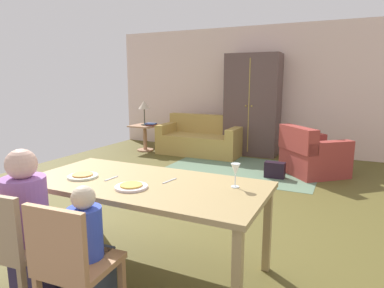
% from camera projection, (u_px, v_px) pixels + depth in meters
% --- Properties ---
extents(ground_plane, '(7.18, 6.42, 0.02)m').
position_uv_depth(ground_plane, '(206.00, 197.00, 4.59)').
color(ground_plane, brown).
extents(back_wall, '(7.18, 0.10, 2.70)m').
position_uv_depth(back_wall, '(266.00, 90.00, 7.23)').
color(back_wall, beige).
rests_on(back_wall, ground_plane).
extents(dining_table, '(1.96, 0.92, 0.76)m').
position_uv_depth(dining_table, '(145.00, 190.00, 2.71)').
color(dining_table, '#A38956').
rests_on(dining_table, ground_plane).
extents(plate_near_man, '(0.25, 0.25, 0.02)m').
position_uv_depth(plate_near_man, '(83.00, 176.00, 2.81)').
color(plate_near_man, silver).
rests_on(plate_near_man, dining_table).
extents(pizza_near_man, '(0.17, 0.17, 0.01)m').
position_uv_depth(pizza_near_man, '(83.00, 175.00, 2.81)').
color(pizza_near_man, '#E19346').
rests_on(pizza_near_man, plate_near_man).
extents(plate_near_child, '(0.25, 0.25, 0.02)m').
position_uv_depth(plate_near_child, '(131.00, 187.00, 2.53)').
color(plate_near_child, white).
rests_on(plate_near_child, dining_table).
extents(pizza_near_child, '(0.17, 0.17, 0.01)m').
position_uv_depth(pizza_near_child, '(131.00, 185.00, 2.53)').
color(pizza_near_child, gold).
rests_on(pizza_near_child, plate_near_child).
extents(wine_glass, '(0.07, 0.07, 0.19)m').
position_uv_depth(wine_glass, '(235.00, 170.00, 2.53)').
color(wine_glass, silver).
rests_on(wine_glass, dining_table).
extents(fork, '(0.03, 0.15, 0.01)m').
position_uv_depth(fork, '(111.00, 178.00, 2.77)').
color(fork, silver).
rests_on(fork, dining_table).
extents(knife, '(0.04, 0.17, 0.01)m').
position_uv_depth(knife, '(170.00, 181.00, 2.71)').
color(knife, silver).
rests_on(knife, dining_table).
extents(dining_chair_man, '(0.46, 0.46, 0.87)m').
position_uv_depth(dining_chair_man, '(11.00, 243.00, 2.24)').
color(dining_chair_man, '#9C7E58').
rests_on(dining_chair_man, ground_plane).
extents(person_man, '(0.30, 0.41, 1.11)m').
position_uv_depth(person_man, '(32.00, 229.00, 2.40)').
color(person_man, '#332B51').
rests_on(person_man, ground_plane).
extents(dining_chair_child, '(0.45, 0.45, 0.87)m').
position_uv_depth(dining_chair_child, '(71.00, 261.00, 2.02)').
color(dining_chair_child, '#B17D50').
rests_on(dining_chair_child, ground_plane).
extents(person_child, '(0.22, 0.29, 0.92)m').
position_uv_depth(person_child, '(90.00, 257.00, 2.18)').
color(person_child, '#384251').
rests_on(person_child, ground_plane).
extents(area_rug, '(2.60, 1.80, 0.01)m').
position_uv_depth(area_rug, '(242.00, 169.00, 5.99)').
color(area_rug, '#5C785D').
rests_on(area_rug, ground_plane).
extents(couch, '(1.75, 0.86, 0.82)m').
position_uv_depth(couch, '(201.00, 140.00, 7.19)').
color(couch, '#B08E46').
rests_on(couch, ground_plane).
extents(armchair, '(1.21, 1.21, 0.82)m').
position_uv_depth(armchair, '(312.00, 156.00, 5.59)').
color(armchair, '#98362F').
rests_on(armchair, ground_plane).
extents(armoire, '(1.10, 0.59, 2.10)m').
position_uv_depth(armoire, '(253.00, 105.00, 7.01)').
color(armoire, brown).
rests_on(armoire, ground_plane).
extents(side_table, '(0.56, 0.56, 0.58)m').
position_uv_depth(side_table, '(145.00, 134.00, 7.48)').
color(side_table, tan).
rests_on(side_table, ground_plane).
extents(table_lamp, '(0.26, 0.26, 0.54)m').
position_uv_depth(table_lamp, '(144.00, 106.00, 7.36)').
color(table_lamp, '#413F31').
rests_on(table_lamp, side_table).
extents(book_lower, '(0.22, 0.16, 0.03)m').
position_uv_depth(book_lower, '(152.00, 125.00, 7.38)').
color(book_lower, '#943A29').
rests_on(book_lower, side_table).
extents(book_upper, '(0.22, 0.16, 0.03)m').
position_uv_depth(book_upper, '(151.00, 124.00, 7.35)').
color(book_upper, '#32467E').
rests_on(book_upper, book_lower).
extents(handbag, '(0.32, 0.16, 0.26)m').
position_uv_depth(handbag, '(275.00, 170.00, 5.43)').
color(handbag, black).
rests_on(handbag, ground_plane).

